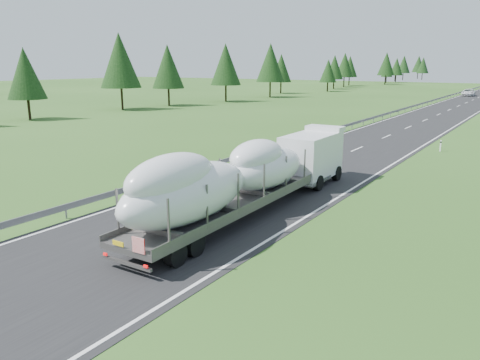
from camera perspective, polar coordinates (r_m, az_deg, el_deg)
The scene contains 6 objects.
ground at distance 21.07m, azimuth -11.69°, elevation -7.17°, with size 400.00×400.00×0.00m, color #2A501A.
road_surface at distance 114.85m, azimuth 26.58°, elevation 8.75°, with size 10.00×400.00×0.02m, color black.
guardrail at distance 115.52m, azimuth 23.98°, elevation 9.33°, with size 0.10×400.00×0.76m.
tree_line_left at distance 127.95m, azimuth 6.24°, elevation 13.77°, with size 14.87×287.79×12.65m.
boat_truck at distance 23.40m, azimuth 0.73°, elevation 0.81°, with size 3.00×18.89×4.06m.
distant_van at distance 128.17m, azimuth 26.09°, elevation 9.57°, with size 2.80×6.07×1.69m, color silver.
Camera 1 is at (14.12, -13.73, 7.48)m, focal length 35.00 mm.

